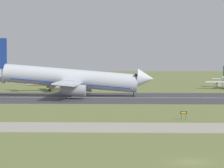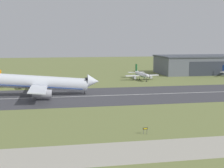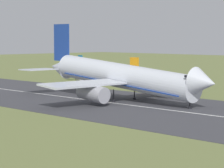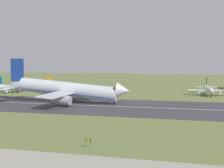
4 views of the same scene
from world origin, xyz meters
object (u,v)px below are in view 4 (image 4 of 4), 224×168
(airplane_parked_west, at_px, (10,88))
(airplane_parked_centre, at_px, (209,89))
(airplane_parked_far_east, at_px, (68,89))
(runway_sign, at_px, (88,141))
(airplane_landing, at_px, (67,89))

(airplane_parked_west, xyz_separation_m, airplane_parked_centre, (106.37, 12.06, 0.40))
(airplane_parked_west, xyz_separation_m, airplane_parked_far_east, (36.36, -4.09, 0.41))
(airplane_parked_west, xyz_separation_m, runway_sign, (77.37, -93.91, -1.40))
(airplane_parked_far_east, bearing_deg, airplane_parked_centre, 12.99)
(airplane_landing, xyz_separation_m, runway_sign, (30.18, -61.90, -4.38))
(airplane_parked_west, distance_m, airplane_parked_far_east, 36.59)
(airplane_parked_far_east, bearing_deg, airplane_landing, -68.79)
(airplane_parked_west, height_order, airplane_parked_centre, airplane_parked_centre)
(airplane_parked_west, distance_m, airplane_parked_centre, 107.06)
(airplane_parked_far_east, height_order, runway_sign, airplane_parked_far_east)
(airplane_landing, height_order, airplane_parked_centre, airplane_landing)
(airplane_landing, relative_size, airplane_parked_centre, 2.30)
(airplane_parked_centre, relative_size, airplane_parked_far_east, 1.00)
(airplane_parked_far_east, distance_m, runway_sign, 98.76)
(airplane_parked_west, bearing_deg, runway_sign, -50.52)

